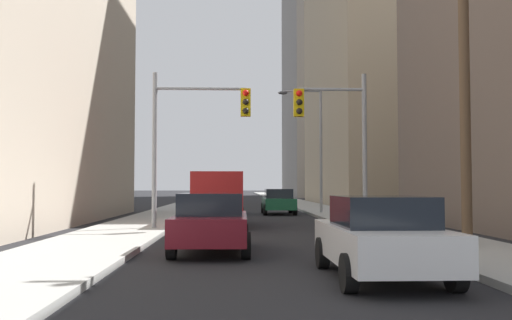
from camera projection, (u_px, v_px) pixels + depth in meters
The scene contains 13 objects.
sidewalk_left at pixel (193, 203), 52.12m from camera, with size 3.11×160.00×0.15m, color #9E9E99.
sidewalk_right at pixel (298, 203), 52.49m from camera, with size 3.11×160.00×0.15m, color #9E9E99.
cargo_van_red at pixel (219, 196), 23.47m from camera, with size 2.16×5.22×2.26m.
sedan_white at pixel (381, 237), 10.20m from camera, with size 1.95×4.21×1.52m.
sedan_maroon at pixel (211, 222), 14.23m from camera, with size 1.95×4.22×1.52m.
sedan_green at pixel (278, 201), 33.40m from camera, with size 1.95×4.21×1.52m.
sedan_navy at pixel (223, 201), 33.72m from camera, with size 1.95×4.24×1.52m.
traffic_signal_near_left at pixel (197, 124), 20.98m from camera, with size 3.71×0.44×6.00m.
traffic_signal_near_right at pixel (335, 126), 21.17m from camera, with size 2.80×0.44×6.00m.
utility_pole_right at pixel (464, 41), 15.07m from camera, with size 2.20×0.28×10.74m.
street_lamp_right at pixel (314, 137), 32.71m from camera, with size 2.61×0.32×7.50m.
building_right_mid_block at pixel (444, 47), 52.31m from camera, with size 23.27×24.74×29.58m, color tan.
building_right_far_highrise at pixel (348, 24), 91.01m from camera, with size 19.77×25.09×56.37m, color gray.
Camera 1 is at (-0.94, -2.44, 1.71)m, focal length 38.98 mm.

